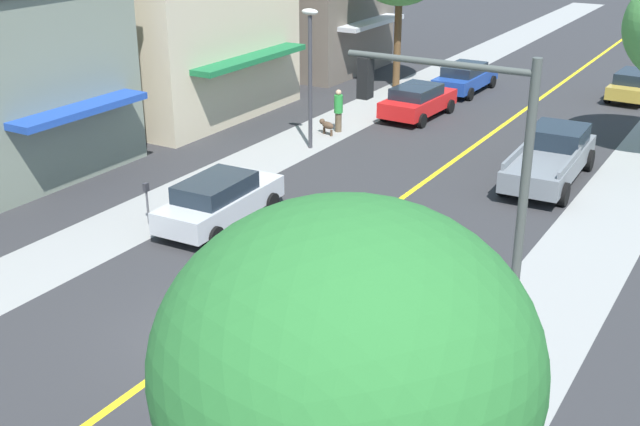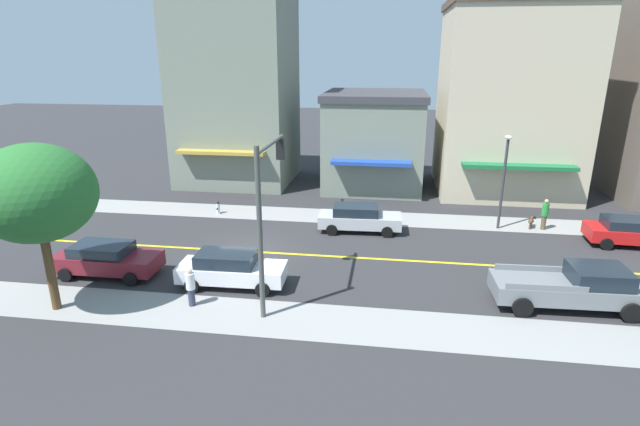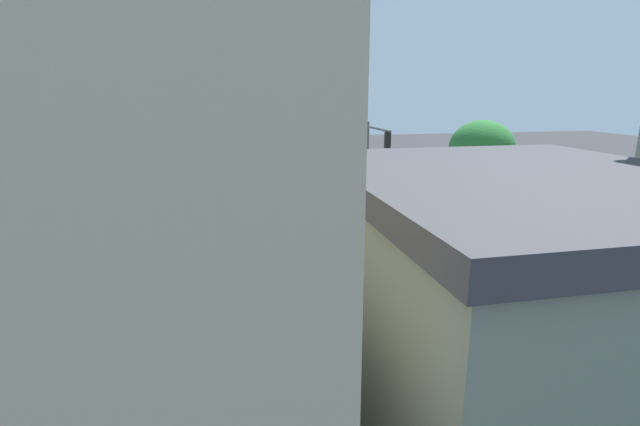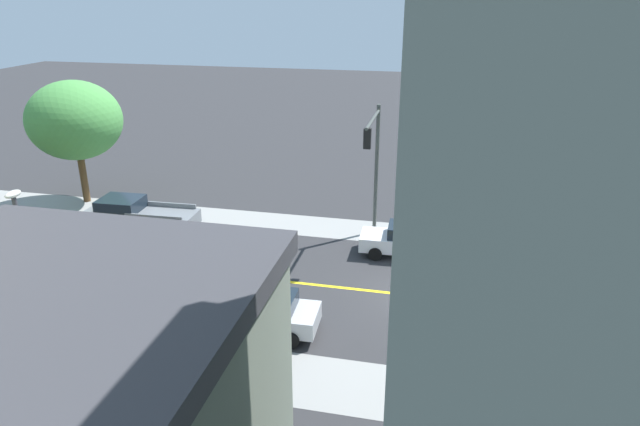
{
  "view_description": "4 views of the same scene",
  "coord_description": "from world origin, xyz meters",
  "px_view_note": "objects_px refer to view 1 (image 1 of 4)",
  "views": [
    {
      "loc": [
        10.6,
        -12.82,
        9.83
      ],
      "look_at": [
        0.4,
        4.25,
        1.68
      ],
      "focal_mm": 44.91,
      "sensor_mm": 36.0,
      "label": 1
    },
    {
      "loc": [
        22.97,
        7.07,
        9.9
      ],
      "look_at": [
        -0.17,
        3.7,
        2.25
      ],
      "focal_mm": 27.53,
      "sensor_mm": 36.0,
      "label": 2
    },
    {
      "loc": [
        -22.98,
        11.83,
        8.67
      ],
      "look_at": [
        0.25,
        6.83,
        2.55
      ],
      "focal_mm": 26.64,
      "sensor_mm": 36.0,
      "label": 3
    },
    {
      "loc": [
        -21.6,
        -0.98,
        12.07
      ],
      "look_at": [
        2.58,
        4.48,
        2.35
      ],
      "focal_mm": 32.24,
      "sensor_mm": 36.0,
      "label": 4
    }
  ],
  "objects_px": {
    "pedestrian_green_shirt": "(338,110)",
    "red_sedan_left_curb": "(418,101)",
    "blue_sedan_left_curb": "(465,77)",
    "traffic_light_mast": "(471,161)",
    "small_dog": "(327,125)",
    "white_sedan_right_curb": "(366,343)",
    "street_tree_left_far": "(346,364)",
    "parking_meter": "(147,197)",
    "gold_sedan_right_curb": "(634,85)",
    "silver_sedan_left_curb": "(219,200)",
    "grey_pickup_truck": "(551,157)",
    "street_lamp": "(310,62)",
    "pedestrian_white_shirt": "(434,394)"
  },
  "relations": [
    {
      "from": "traffic_light_mast",
      "to": "blue_sedan_left_curb",
      "type": "distance_m",
      "value": 25.28
    },
    {
      "from": "street_tree_left_far",
      "to": "blue_sedan_left_curb",
      "type": "relative_size",
      "value": 1.41
    },
    {
      "from": "silver_sedan_left_curb",
      "to": "pedestrian_white_shirt",
      "type": "xyz_separation_m",
      "value": [
        9.86,
        -6.17,
        0.06
      ]
    },
    {
      "from": "parking_meter",
      "to": "grey_pickup_truck",
      "type": "xyz_separation_m",
      "value": [
        9.65,
        10.41,
        -0.0
      ]
    },
    {
      "from": "grey_pickup_truck",
      "to": "small_dog",
      "type": "distance_m",
      "value": 9.81
    },
    {
      "from": "pedestrian_green_shirt",
      "to": "traffic_light_mast",
      "type": "bearing_deg",
      "value": -126.94
    },
    {
      "from": "red_sedan_left_curb",
      "to": "gold_sedan_right_curb",
      "type": "xyz_separation_m",
      "value": [
        7.8,
        8.52,
        -0.03
      ]
    },
    {
      "from": "silver_sedan_left_curb",
      "to": "parking_meter",
      "type": "bearing_deg",
      "value": 118.88
    },
    {
      "from": "street_tree_left_far",
      "to": "parking_meter",
      "type": "height_order",
      "value": "street_tree_left_far"
    },
    {
      "from": "white_sedan_right_curb",
      "to": "small_dog",
      "type": "height_order",
      "value": "white_sedan_right_curb"
    },
    {
      "from": "parking_meter",
      "to": "traffic_light_mast",
      "type": "height_order",
      "value": "traffic_light_mast"
    },
    {
      "from": "street_lamp",
      "to": "grey_pickup_truck",
      "type": "distance_m",
      "value": 9.81
    },
    {
      "from": "grey_pickup_truck",
      "to": "blue_sedan_left_curb",
      "type": "bearing_deg",
      "value": 32.29
    },
    {
      "from": "red_sedan_left_curb",
      "to": "small_dog",
      "type": "relative_size",
      "value": 5.27
    },
    {
      "from": "pedestrian_green_shirt",
      "to": "red_sedan_left_curb",
      "type": "bearing_deg",
      "value": -12.71
    },
    {
      "from": "parking_meter",
      "to": "street_lamp",
      "type": "xyz_separation_m",
      "value": [
        0.25,
        9.31,
        2.6
      ]
    },
    {
      "from": "traffic_light_mast",
      "to": "street_lamp",
      "type": "relative_size",
      "value": 1.23
    },
    {
      "from": "blue_sedan_left_curb",
      "to": "white_sedan_right_curb",
      "type": "xyz_separation_m",
      "value": [
        7.68,
        -25.43,
        0.04
      ]
    },
    {
      "from": "street_tree_left_far",
      "to": "grey_pickup_truck",
      "type": "relative_size",
      "value": 1.12
    },
    {
      "from": "blue_sedan_left_curb",
      "to": "gold_sedan_right_curb",
      "type": "height_order",
      "value": "blue_sedan_left_curb"
    },
    {
      "from": "street_tree_left_far",
      "to": "gold_sedan_right_curb",
      "type": "relative_size",
      "value": 1.53
    },
    {
      "from": "blue_sedan_left_curb",
      "to": "grey_pickup_truck",
      "type": "relative_size",
      "value": 0.8
    },
    {
      "from": "blue_sedan_left_curb",
      "to": "silver_sedan_left_curb",
      "type": "xyz_separation_m",
      "value": [
        -0.18,
        -20.3,
        0.03
      ]
    },
    {
      "from": "blue_sedan_left_curb",
      "to": "street_tree_left_far",
      "type": "bearing_deg",
      "value": -160.84
    },
    {
      "from": "blue_sedan_left_curb",
      "to": "pedestrian_white_shirt",
      "type": "distance_m",
      "value": 28.18
    },
    {
      "from": "traffic_light_mast",
      "to": "small_dog",
      "type": "bearing_deg",
      "value": -49.59
    },
    {
      "from": "street_lamp",
      "to": "pedestrian_white_shirt",
      "type": "xyz_separation_m",
      "value": [
        11.53,
        -14.31,
        -2.63
      ]
    },
    {
      "from": "traffic_light_mast",
      "to": "small_dog",
      "type": "xyz_separation_m",
      "value": [
        -11.17,
        13.12,
        -4.09
      ]
    },
    {
      "from": "white_sedan_right_curb",
      "to": "grey_pickup_truck",
      "type": "height_order",
      "value": "grey_pickup_truck"
    },
    {
      "from": "street_lamp",
      "to": "pedestrian_green_shirt",
      "type": "bearing_deg",
      "value": 93.87
    },
    {
      "from": "street_tree_left_far",
      "to": "gold_sedan_right_curb",
      "type": "xyz_separation_m",
      "value": [
        -2.95,
        34.61,
        -4.1
      ]
    },
    {
      "from": "parking_meter",
      "to": "white_sedan_right_curb",
      "type": "xyz_separation_m",
      "value": [
        9.78,
        -3.97,
        -0.08
      ]
    },
    {
      "from": "grey_pickup_truck",
      "to": "street_lamp",
      "type": "bearing_deg",
      "value": 94.65
    },
    {
      "from": "small_dog",
      "to": "white_sedan_right_curb",
      "type": "bearing_deg",
      "value": 143.47
    },
    {
      "from": "silver_sedan_left_curb",
      "to": "white_sedan_right_curb",
      "type": "height_order",
      "value": "white_sedan_right_curb"
    },
    {
      "from": "parking_meter",
      "to": "gold_sedan_right_curb",
      "type": "xyz_separation_m",
      "value": [
        9.85,
        24.25,
        -0.14
      ]
    },
    {
      "from": "pedestrian_white_shirt",
      "to": "small_dog",
      "type": "relative_size",
      "value": 1.95
    },
    {
      "from": "street_lamp",
      "to": "white_sedan_right_curb",
      "type": "bearing_deg",
      "value": -54.33
    },
    {
      "from": "silver_sedan_left_curb",
      "to": "white_sedan_right_curb",
      "type": "xyz_separation_m",
      "value": [
        7.86,
        -5.13,
        0.01
      ]
    },
    {
      "from": "pedestrian_white_shirt",
      "to": "traffic_light_mast",
      "type": "bearing_deg",
      "value": -176.16
    },
    {
      "from": "silver_sedan_left_curb",
      "to": "small_dog",
      "type": "bearing_deg",
      "value": 9.29
    },
    {
      "from": "red_sedan_left_curb",
      "to": "blue_sedan_left_curb",
      "type": "xyz_separation_m",
      "value": [
        0.05,
        5.73,
        -0.02
      ]
    },
    {
      "from": "parking_meter",
      "to": "pedestrian_green_shirt",
      "type": "xyz_separation_m",
      "value": [
        0.08,
        11.89,
        0.08
      ]
    },
    {
      "from": "blue_sedan_left_curb",
      "to": "grey_pickup_truck",
      "type": "bearing_deg",
      "value": -145.07
    },
    {
      "from": "parking_meter",
      "to": "small_dog",
      "type": "relative_size",
      "value": 1.6
    },
    {
      "from": "street_tree_left_far",
      "to": "pedestrian_green_shirt",
      "type": "relative_size",
      "value": 3.66
    },
    {
      "from": "parking_meter",
      "to": "pedestrian_green_shirt",
      "type": "relative_size",
      "value": 0.74
    },
    {
      "from": "red_sedan_left_curb",
      "to": "small_dog",
      "type": "bearing_deg",
      "value": 156.64
    },
    {
      "from": "blue_sedan_left_curb",
      "to": "white_sedan_right_curb",
      "type": "relative_size",
      "value": 1.0
    },
    {
      "from": "pedestrian_green_shirt",
      "to": "blue_sedan_left_curb",
      "type": "bearing_deg",
      "value": 2.56
    }
  ]
}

